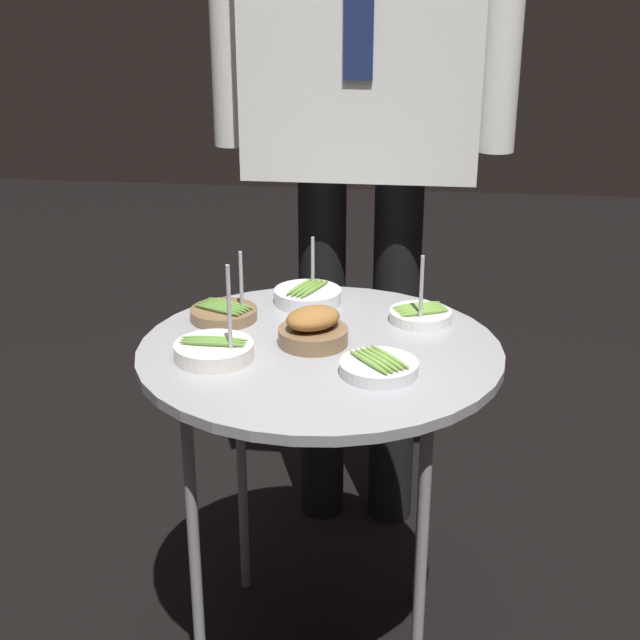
# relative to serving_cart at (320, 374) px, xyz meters

# --- Properties ---
(serving_cart) EXTENTS (0.63, 0.63, 0.67)m
(serving_cart) POSITION_rel_serving_cart_xyz_m (0.00, 0.00, 0.00)
(serving_cart) COLOR #939399
(serving_cart) RESTS_ON ground_plane
(bowl_asparagus_mid_right) EXTENTS (0.13, 0.13, 0.12)m
(bowl_asparagus_mid_right) POSITION_rel_serving_cart_xyz_m (-0.05, 0.21, 0.07)
(bowl_asparagus_mid_right) COLOR silver
(bowl_asparagus_mid_right) RESTS_ON serving_cart
(bowl_asparagus_mid_left) EXTENTS (0.11, 0.11, 0.14)m
(bowl_asparagus_mid_left) POSITION_rel_serving_cart_xyz_m (0.17, 0.14, 0.06)
(bowl_asparagus_mid_left) COLOR white
(bowl_asparagus_mid_left) RESTS_ON serving_cart
(bowl_roast_front_right) EXTENTS (0.13, 0.12, 0.07)m
(bowl_roast_front_right) POSITION_rel_serving_cart_xyz_m (-0.01, 0.01, 0.08)
(bowl_roast_front_right) COLOR brown
(bowl_roast_front_right) RESTS_ON serving_cart
(bowl_asparagus_front_center) EXTENTS (0.13, 0.13, 0.03)m
(bowl_asparagus_front_center) POSITION_rel_serving_cart_xyz_m (0.11, -0.10, 0.06)
(bowl_asparagus_front_center) COLOR silver
(bowl_asparagus_front_center) RESTS_ON serving_cart
(bowl_asparagus_near_rim) EXTENTS (0.13, 0.13, 0.17)m
(bowl_asparagus_near_rim) POSITION_rel_serving_cart_xyz_m (-0.17, -0.07, 0.07)
(bowl_asparagus_near_rim) COLOR silver
(bowl_asparagus_near_rim) RESTS_ON serving_cart
(bowl_asparagus_far_rim) EXTENTS (0.12, 0.12, 0.13)m
(bowl_asparagus_far_rim) POSITION_rel_serving_cart_xyz_m (-0.19, 0.11, 0.06)
(bowl_asparagus_far_rim) COLOR brown
(bowl_asparagus_far_rim) RESTS_ON serving_cart
(waiter_figure) EXTENTS (0.64, 0.24, 1.75)m
(waiter_figure) POSITION_rel_serving_cart_xyz_m (0.03, 0.51, 0.49)
(waiter_figure) COLOR black
(waiter_figure) RESTS_ON ground_plane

